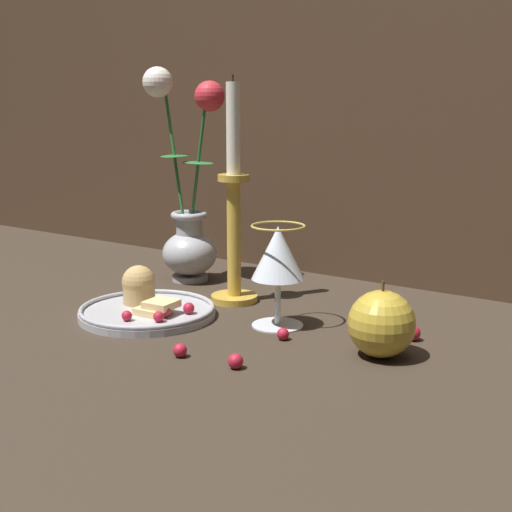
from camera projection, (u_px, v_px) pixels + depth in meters
ground_plane at (216, 321)px, 0.99m from camera, size 2.40×2.40×0.00m
vase at (188, 212)px, 1.20m from camera, size 0.14×0.09×0.36m
plate_with_pastries at (146, 305)px, 1.02m from camera, size 0.19×0.19×0.07m
wine_glass at (278, 257)px, 0.95m from camera, size 0.07×0.07×0.14m
candlestick at (234, 219)px, 1.07m from camera, size 0.07×0.07×0.34m
apple_beside_vase at (382, 323)px, 0.85m from camera, size 0.08×0.08×0.09m
berry_near_plate at (283, 334)px, 0.91m from camera, size 0.02×0.02×0.02m
berry_front_center at (236, 361)px, 0.81m from camera, size 0.02×0.02×0.02m
berry_by_glass_stem at (180, 350)px, 0.85m from camera, size 0.02×0.02×0.02m
berry_under_candlestick at (413, 333)px, 0.91m from camera, size 0.02×0.02×0.02m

